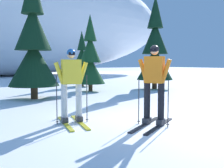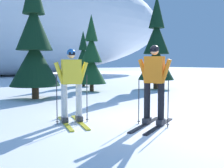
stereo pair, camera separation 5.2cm
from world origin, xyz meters
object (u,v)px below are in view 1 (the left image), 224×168
at_px(pine_tree_center_left, 33,45).
at_px(pine_tree_far_right, 155,50).
at_px(skier_yellow_jacket, 71,84).
at_px(skier_orange_jacket, 154,83).
at_px(pine_tree_center_right, 90,59).
at_px(pine_tree_right, 82,63).

height_order(pine_tree_center_left, pine_tree_far_right, pine_tree_center_left).
height_order(skier_yellow_jacket, pine_tree_center_left, pine_tree_center_left).
relative_size(skier_orange_jacket, skier_yellow_jacket, 1.04).
height_order(pine_tree_center_left, pine_tree_center_right, pine_tree_center_left).
relative_size(pine_tree_center_right, pine_tree_right, 1.15).
height_order(skier_orange_jacket, pine_tree_right, pine_tree_right).
distance_m(pine_tree_right, pine_tree_far_right, 4.53).
relative_size(skier_orange_jacket, pine_tree_far_right, 0.36).
bearing_deg(pine_tree_right, skier_orange_jacket, -108.59).
height_order(skier_yellow_jacket, pine_tree_right, pine_tree_right).
bearing_deg(skier_yellow_jacket, pine_tree_center_left, 82.51).
relative_size(skier_orange_jacket, pine_tree_right, 0.55).
bearing_deg(skier_yellow_jacket, pine_tree_right, 61.04).
bearing_deg(skier_yellow_jacket, skier_orange_jacket, -40.81).
bearing_deg(pine_tree_center_left, pine_tree_center_right, 20.74).
distance_m(skier_orange_jacket, pine_tree_right, 10.66).
bearing_deg(pine_tree_far_right, pine_tree_right, 125.51).
relative_size(pine_tree_center_left, pine_tree_center_right, 1.33).
xyz_separation_m(skier_orange_jacket, pine_tree_center_left, (-0.85, 6.10, 1.18)).
height_order(pine_tree_center_right, pine_tree_far_right, pine_tree_far_right).
bearing_deg(pine_tree_far_right, pine_tree_center_left, -176.97).
relative_size(pine_tree_right, pine_tree_far_right, 0.66).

